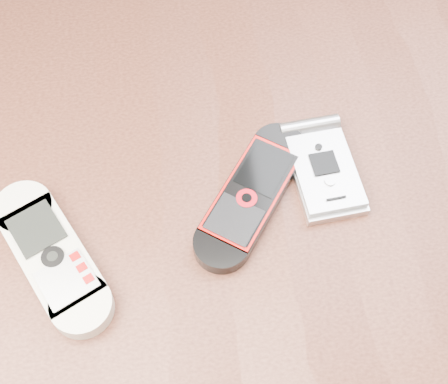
{
  "coord_description": "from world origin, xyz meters",
  "views": [
    {
      "loc": [
        -0.03,
        -0.27,
        1.24
      ],
      "look_at": [
        0.01,
        0.0,
        0.76
      ],
      "focal_mm": 50.0,
      "sensor_mm": 36.0,
      "label": 1
    }
  ],
  "objects": [
    {
      "name": "table",
      "position": [
        0.0,
        0.0,
        0.64
      ],
      "size": [
        1.2,
        0.8,
        0.75
      ],
      "color": "black",
      "rests_on": "ground"
    },
    {
      "name": "nokia_white",
      "position": [
        -0.15,
        -0.04,
        0.76
      ],
      "size": [
        0.12,
        0.16,
        0.02
      ],
      "primitive_type": "cube",
      "rotation": [
        0.0,
        0.0,
        0.49
      ],
      "color": "beige",
      "rests_on": "table"
    },
    {
      "name": "nokia_black_red",
      "position": [
        0.03,
        -0.0,
        0.76
      ],
      "size": [
        0.13,
        0.16,
        0.02
      ],
      "primitive_type": "cube",
      "rotation": [
        0.0,
        0.0,
        -0.6
      ],
      "color": "black",
      "rests_on": "table"
    },
    {
      "name": "motorola_razr",
      "position": [
        0.1,
        0.01,
        0.76
      ],
      "size": [
        0.07,
        0.11,
        0.02
      ],
      "primitive_type": "cube",
      "rotation": [
        0.0,
        0.0,
        0.09
      ],
      "color": "#BABABE",
      "rests_on": "table"
    }
  ]
}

